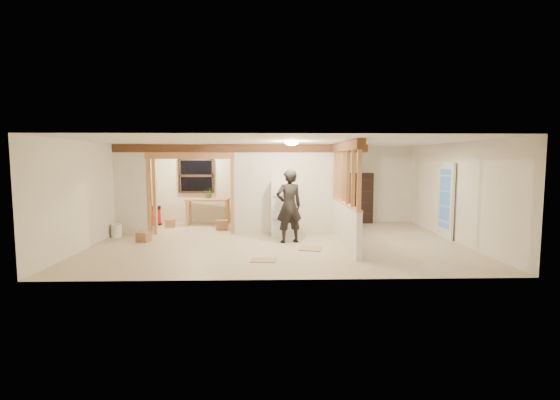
{
  "coord_description": "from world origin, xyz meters",
  "views": [
    {
      "loc": [
        -0.23,
        -10.07,
        2.05
      ],
      "look_at": [
        0.05,
        0.4,
        1.02
      ],
      "focal_mm": 26.0,
      "sensor_mm": 36.0,
      "label": 1
    }
  ],
  "objects_px": {
    "woman": "(289,206)",
    "work_table": "(208,212)",
    "shop_vac": "(154,215)",
    "refrigerator": "(283,209)",
    "bookshelf": "(360,198)"
  },
  "relations": [
    {
      "from": "woman",
      "to": "bookshelf",
      "type": "bearing_deg",
      "value": -145.8
    },
    {
      "from": "refrigerator",
      "to": "shop_vac",
      "type": "xyz_separation_m",
      "value": [
        -4.02,
        1.93,
        -0.44
      ]
    },
    {
      "from": "refrigerator",
      "to": "bookshelf",
      "type": "bearing_deg",
      "value": 40.23
    },
    {
      "from": "shop_vac",
      "to": "bookshelf",
      "type": "xyz_separation_m",
      "value": [
        6.62,
        0.27,
        0.51
      ]
    },
    {
      "from": "work_table",
      "to": "bookshelf",
      "type": "bearing_deg",
      "value": 7.41
    },
    {
      "from": "work_table",
      "to": "shop_vac",
      "type": "xyz_separation_m",
      "value": [
        -1.71,
        0.0,
        -0.11
      ]
    },
    {
      "from": "refrigerator",
      "to": "bookshelf",
      "type": "distance_m",
      "value": 3.41
    },
    {
      "from": "woman",
      "to": "shop_vac",
      "type": "distance_m",
      "value": 5.06
    },
    {
      "from": "woman",
      "to": "bookshelf",
      "type": "distance_m",
      "value": 3.97
    },
    {
      "from": "work_table",
      "to": "woman",
      "type": "bearing_deg",
      "value": -45.07
    },
    {
      "from": "shop_vac",
      "to": "refrigerator",
      "type": "bearing_deg",
      "value": -25.68
    },
    {
      "from": "refrigerator",
      "to": "work_table",
      "type": "bearing_deg",
      "value": 140.13
    },
    {
      "from": "refrigerator",
      "to": "work_table",
      "type": "relative_size",
      "value": 1.12
    },
    {
      "from": "refrigerator",
      "to": "bookshelf",
      "type": "xyz_separation_m",
      "value": [
        2.6,
        2.2,
        0.07
      ]
    },
    {
      "from": "woman",
      "to": "work_table",
      "type": "xyz_separation_m",
      "value": [
        -2.44,
        2.84,
        -0.5
      ]
    }
  ]
}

